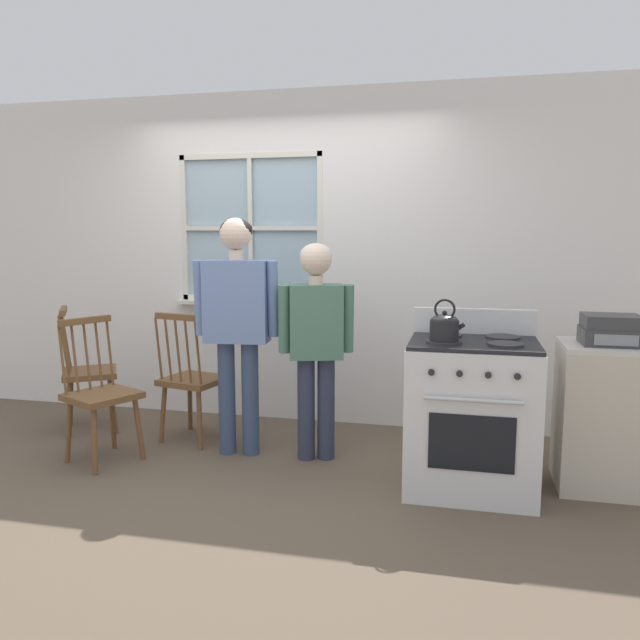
# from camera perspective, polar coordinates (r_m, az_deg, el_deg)

# --- Properties ---
(ground_plane) EXTENTS (16.00, 16.00, 0.00)m
(ground_plane) POSITION_cam_1_polar(r_m,az_deg,el_deg) (4.15, -8.28, -14.25)
(ground_plane) COLOR brown
(wall_back) EXTENTS (6.40, 0.16, 2.70)m
(wall_back) POSITION_cam_1_polar(r_m,az_deg,el_deg) (5.17, -2.67, 5.36)
(wall_back) COLOR white
(wall_back) RESTS_ON ground_plane
(chair_by_window) EXTENTS (0.54, 0.55, 0.99)m
(chair_by_window) POSITION_cam_1_polar(r_m,az_deg,el_deg) (4.56, -19.42, -6.54)
(chair_by_window) COLOR brown
(chair_by_window) RESTS_ON ground_plane
(chair_near_wall) EXTENTS (0.50, 0.49, 0.99)m
(chair_near_wall) POSITION_cam_1_polar(r_m,az_deg,el_deg) (4.81, -11.64, -5.50)
(chair_near_wall) COLOR brown
(chair_near_wall) RESTS_ON ground_plane
(chair_center_cluster) EXTENTS (0.56, 0.57, 0.99)m
(chair_center_cluster) POSITION_cam_1_polar(r_m,az_deg,el_deg) (5.31, -20.54, -4.58)
(chair_center_cluster) COLOR brown
(chair_center_cluster) RESTS_ON ground_plane
(person_elderly_left) EXTENTS (0.60, 0.26, 1.67)m
(person_elderly_left) POSITION_cam_1_polar(r_m,az_deg,el_deg) (4.37, -7.60, 0.87)
(person_elderly_left) COLOR #384766
(person_elderly_left) RESTS_ON ground_plane
(person_teen_center) EXTENTS (0.52, 0.30, 1.50)m
(person_teen_center) POSITION_cam_1_polar(r_m,az_deg,el_deg) (4.24, -0.37, -0.82)
(person_teen_center) COLOR #2D3347
(person_teen_center) RESTS_ON ground_plane
(stove) EXTENTS (0.77, 0.68, 1.08)m
(stove) POSITION_cam_1_polar(r_m,az_deg,el_deg) (3.94, 13.68, -8.32)
(stove) COLOR silver
(stove) RESTS_ON ground_plane
(kettle) EXTENTS (0.21, 0.17, 0.25)m
(kettle) POSITION_cam_1_polar(r_m,az_deg,el_deg) (3.70, 11.31, -0.57)
(kettle) COLOR black
(kettle) RESTS_ON stove
(potted_plant) EXTENTS (0.12, 0.12, 0.25)m
(potted_plant) POSITION_cam_1_polar(r_m,az_deg,el_deg) (5.16, -4.98, 2.64)
(potted_plant) COLOR #42474C
(potted_plant) RESTS_ON wall_back
(side_counter) EXTENTS (0.55, 0.50, 0.90)m
(side_counter) POSITION_cam_1_polar(r_m,az_deg,el_deg) (4.24, 24.60, -8.01)
(side_counter) COLOR beige
(side_counter) RESTS_ON ground_plane
(stereo) EXTENTS (0.34, 0.29, 0.18)m
(stereo) POSITION_cam_1_polar(r_m,az_deg,el_deg) (4.11, 25.08, -0.85)
(stereo) COLOR #38383A
(stereo) RESTS_ON side_counter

